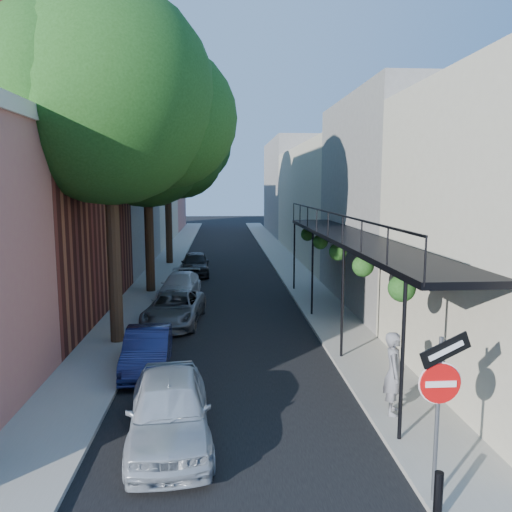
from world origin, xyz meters
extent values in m
cube|color=black|center=(0.00, 30.00, 0.01)|extent=(6.00, 64.00, 0.01)
cube|color=gray|center=(-4.00, 30.00, 0.06)|extent=(2.00, 64.00, 0.12)
cube|color=gray|center=(4.00, 30.00, 0.06)|extent=(2.00, 64.00, 0.12)
cube|color=gray|center=(-5.02, 14.00, 8.00)|extent=(0.06, 7.00, 4.00)
cube|color=gray|center=(-9.00, 26.00, 4.50)|extent=(8.00, 12.00, 9.00)
cube|color=#BDB69C|center=(-9.00, 40.00, 5.00)|extent=(8.00, 16.00, 10.00)
cube|color=#B7715D|center=(-9.00, 54.00, 4.00)|extent=(8.00, 12.00, 8.00)
cube|color=gray|center=(9.00, 15.00, 4.50)|extent=(8.00, 10.00, 9.00)
cube|color=#BDB69C|center=(9.00, 30.00, 4.00)|extent=(8.00, 20.00, 8.00)
cube|color=gray|center=(9.00, 48.00, 5.00)|extent=(8.00, 16.00, 10.00)
cube|color=black|center=(4.20, 10.00, 3.50)|extent=(2.00, 16.00, 0.15)
cube|color=black|center=(3.25, 10.00, 4.38)|extent=(0.05, 16.00, 0.05)
cylinder|color=black|center=(3.30, 3.00, 1.81)|extent=(0.08, 0.08, 3.40)
cylinder|color=black|center=(3.30, 18.00, 1.81)|extent=(0.08, 0.08, 3.40)
sphere|color=#1B4313|center=(3.60, 4.00, 3.05)|extent=(0.60, 0.60, 0.60)
sphere|color=#1B4313|center=(3.60, 10.00, 3.05)|extent=(0.60, 0.60, 0.60)
sphere|color=#1B4313|center=(3.60, 16.00, 3.05)|extent=(0.60, 0.60, 0.60)
cylinder|color=#595B60|center=(3.15, 1.00, 1.45)|extent=(0.07, 0.07, 2.90)
cylinder|color=red|center=(3.15, 0.96, 2.15)|extent=(0.66, 0.04, 0.66)
cube|color=white|center=(3.15, 0.93, 2.15)|extent=(0.50, 0.02, 0.10)
cylinder|color=white|center=(3.15, 0.98, 2.15)|extent=(0.70, 0.02, 0.70)
cube|color=black|center=(3.20, 0.95, 2.70)|extent=(0.89, 0.15, 0.58)
cube|color=white|center=(3.20, 0.92, 2.70)|extent=(0.60, 0.10, 0.31)
cylinder|color=black|center=(3.00, 0.50, 0.52)|extent=(0.14, 0.14, 0.80)
cylinder|color=#321D14|center=(-3.80, 10.00, 3.50)|extent=(0.44, 0.44, 7.00)
sphere|color=#1B4313|center=(-3.80, 10.00, 8.02)|extent=(6.80, 6.80, 6.80)
sphere|color=#1B4313|center=(-2.10, 11.02, 7.52)|extent=(4.76, 4.76, 4.76)
cylinder|color=#321D14|center=(-3.80, 18.00, 3.15)|extent=(0.44, 0.44, 6.30)
sphere|color=#1B4313|center=(-3.80, 18.00, 7.20)|extent=(6.00, 6.00, 6.00)
sphere|color=#1B4313|center=(-2.30, 18.90, 6.70)|extent=(4.20, 4.20, 4.20)
cylinder|color=#321D14|center=(-3.80, 27.00, 3.67)|extent=(0.44, 0.44, 7.35)
sphere|color=#1B4313|center=(-3.80, 27.00, 8.40)|extent=(7.00, 7.00, 7.00)
sphere|color=#1B4313|center=(-2.05, 28.05, 7.90)|extent=(4.90, 4.90, 4.90)
imported|color=#A4ACB6|center=(-1.40, 3.45, 0.70)|extent=(2.04, 4.26, 1.40)
imported|color=#151B44|center=(-2.45, 7.59, 0.59)|extent=(1.43, 3.62, 1.17)
imported|color=#595B60|center=(-2.12, 12.40, 0.60)|extent=(2.35, 4.45, 1.19)
imported|color=silver|center=(-2.27, 16.84, 0.58)|extent=(2.00, 4.13, 1.16)
imported|color=black|center=(-1.88, 22.88, 0.68)|extent=(1.78, 4.06, 1.36)
imported|color=slate|center=(3.56, 4.16, 1.07)|extent=(0.64, 0.80, 1.89)
camera|label=1|loc=(-0.28, -6.36, 5.26)|focal=35.00mm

